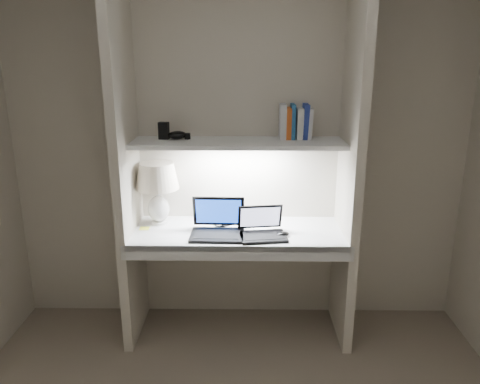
{
  "coord_description": "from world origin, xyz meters",
  "views": [
    {
      "loc": [
        0.05,
        -1.73,
        1.93
      ],
      "look_at": [
        0.02,
        1.05,
        1.09
      ],
      "focal_mm": 35.0,
      "sensor_mm": 36.0,
      "label": 1
    }
  ],
  "objects_px": {
    "laptop_main": "(218,226)",
    "book_row": "(295,122)",
    "laptop_netbook": "(262,229)",
    "table_lamp": "(157,183)",
    "speaker": "(214,209)"
  },
  "relations": [
    {
      "from": "laptop_main",
      "to": "book_row",
      "type": "relative_size",
      "value": 1.53
    },
    {
      "from": "laptop_main",
      "to": "laptop_netbook",
      "type": "bearing_deg",
      "value": -4.58
    },
    {
      "from": "laptop_netbook",
      "to": "book_row",
      "type": "relative_size",
      "value": 1.42
    },
    {
      "from": "table_lamp",
      "to": "book_row",
      "type": "relative_size",
      "value": 1.89
    },
    {
      "from": "speaker",
      "to": "book_row",
      "type": "xyz_separation_m",
      "value": [
        0.56,
        -0.03,
        0.63
      ]
    },
    {
      "from": "laptop_main",
      "to": "speaker",
      "type": "distance_m",
      "value": 0.29
    },
    {
      "from": "table_lamp",
      "to": "speaker",
      "type": "distance_m",
      "value": 0.45
    },
    {
      "from": "table_lamp",
      "to": "laptop_netbook",
      "type": "distance_m",
      "value": 0.79
    },
    {
      "from": "laptop_netbook",
      "to": "table_lamp",
      "type": "bearing_deg",
      "value": 154.97
    },
    {
      "from": "laptop_main",
      "to": "laptop_netbook",
      "type": "distance_m",
      "value": 0.29
    },
    {
      "from": "laptop_main",
      "to": "laptop_netbook",
      "type": "height_order",
      "value": "laptop_main"
    },
    {
      "from": "speaker",
      "to": "book_row",
      "type": "relative_size",
      "value": 0.61
    },
    {
      "from": "table_lamp",
      "to": "laptop_netbook",
      "type": "bearing_deg",
      "value": -16.97
    },
    {
      "from": "table_lamp",
      "to": "laptop_main",
      "type": "bearing_deg",
      "value": -23.94
    },
    {
      "from": "book_row",
      "to": "laptop_netbook",
      "type": "bearing_deg",
      "value": -127.86
    }
  ]
}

